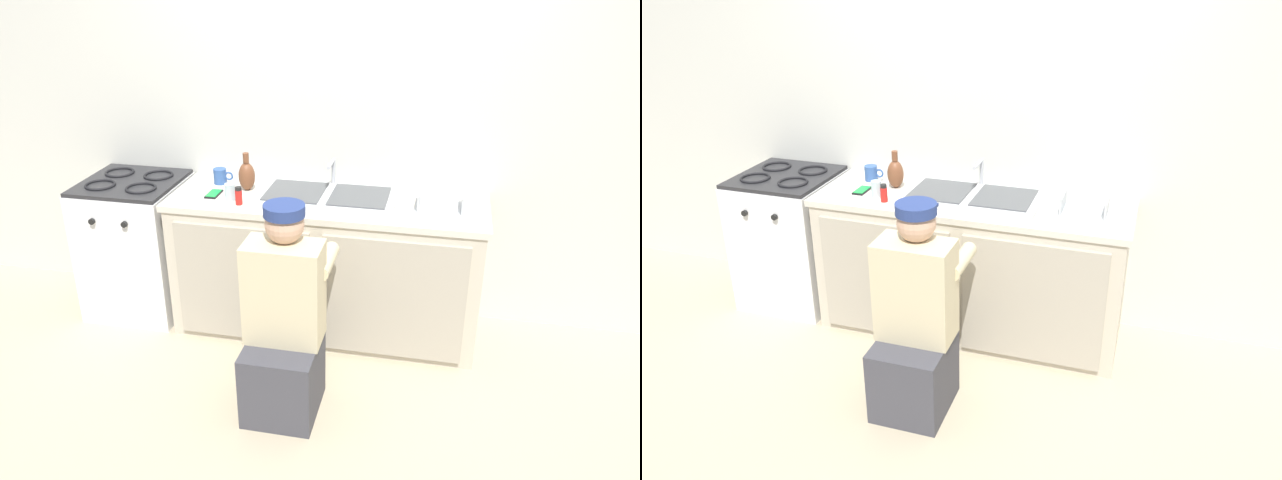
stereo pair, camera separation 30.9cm
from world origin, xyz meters
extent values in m
plane|color=tan|center=(0.00, 0.00, 0.00)|extent=(12.00, 12.00, 0.00)
cube|color=silver|center=(0.00, 0.65, 1.25)|extent=(6.00, 0.10, 2.50)
cube|color=beige|center=(0.00, 0.30, 0.41)|extent=(1.81, 0.60, 0.82)
cube|color=#AFA694|center=(-0.44, -0.01, 0.41)|extent=(0.80, 0.02, 0.72)
cube|color=#AFA694|center=(0.44, -0.01, 0.41)|extent=(0.80, 0.02, 0.72)
cube|color=beige|center=(0.00, 0.30, 0.84)|extent=(1.85, 0.62, 0.04)
cube|color=silver|center=(0.00, 0.30, 0.87)|extent=(0.80, 0.44, 0.03)
cube|color=#4C4F51|center=(-0.19, 0.30, 0.89)|extent=(0.33, 0.35, 0.01)
cube|color=#4C4F51|center=(0.19, 0.30, 0.89)|extent=(0.33, 0.35, 0.01)
cylinder|color=#B7BABF|center=(0.00, 0.49, 0.95)|extent=(0.02, 0.02, 0.18)
cylinder|color=#B7BABF|center=(0.00, 0.41, 1.04)|extent=(0.02, 0.16, 0.02)
cube|color=white|center=(-1.25, 0.30, 0.43)|extent=(0.59, 0.60, 0.86)
cube|color=#262628|center=(-1.25, 0.30, 0.87)|extent=(0.58, 0.59, 0.02)
torus|color=black|center=(-1.38, 0.18, 0.89)|extent=(0.19, 0.19, 0.02)
torus|color=black|center=(-1.11, 0.18, 0.89)|extent=(0.19, 0.19, 0.02)
torus|color=black|center=(-1.38, 0.42, 0.89)|extent=(0.19, 0.19, 0.02)
torus|color=black|center=(-1.11, 0.42, 0.89)|extent=(0.19, 0.19, 0.02)
cylinder|color=black|center=(-1.35, -0.01, 0.73)|extent=(0.04, 0.02, 0.04)
cylinder|color=black|center=(-1.14, -0.01, 0.73)|extent=(0.04, 0.02, 0.04)
cube|color=#3F3F47|center=(-0.06, -0.53, 0.20)|extent=(0.36, 0.40, 0.40)
cube|color=beige|center=(-0.06, -0.47, 0.66)|extent=(0.38, 0.22, 0.52)
sphere|color=tan|center=(-0.06, -0.43, 1.01)|extent=(0.19, 0.19, 0.19)
cylinder|color=navy|center=(-0.06, -0.43, 1.08)|extent=(0.20, 0.20, 0.06)
cube|color=navy|center=(-0.06, -0.35, 1.06)|extent=(0.13, 0.09, 0.02)
cylinder|color=beige|center=(-0.23, -0.27, 0.75)|extent=(0.08, 0.30, 0.08)
cylinder|color=beige|center=(0.11, -0.27, 0.75)|extent=(0.08, 0.30, 0.08)
cylinder|color=#335699|center=(-0.70, 0.43, 0.91)|extent=(0.08, 0.08, 0.09)
torus|color=#335699|center=(-0.65, 0.43, 0.91)|extent=(0.06, 0.01, 0.06)
cube|color=#B2B7BC|center=(0.65, 0.27, 0.87)|extent=(0.28, 0.22, 0.02)
cube|color=#B2B7BC|center=(0.53, 0.27, 0.92)|extent=(0.01, 0.21, 0.10)
cube|color=#B2B7BC|center=(0.77, 0.27, 0.92)|extent=(0.01, 0.21, 0.10)
cylinder|color=#ADC6CC|center=(-0.55, 0.17, 0.91)|extent=(0.06, 0.06, 0.10)
cylinder|color=red|center=(-0.48, 0.12, 0.90)|extent=(0.04, 0.04, 0.08)
cylinder|color=black|center=(-0.48, 0.12, 0.95)|extent=(0.04, 0.04, 0.02)
cube|color=black|center=(-0.67, 0.23, 0.86)|extent=(0.07, 0.14, 0.01)
cube|color=green|center=(-0.67, 0.23, 0.87)|extent=(0.06, 0.12, 0.00)
ellipsoid|color=brown|center=(-0.50, 0.36, 0.94)|extent=(0.10, 0.10, 0.17)
cylinder|color=brown|center=(-0.50, 0.36, 1.06)|extent=(0.04, 0.04, 0.06)
camera|label=1|loc=(0.66, -3.02, 2.17)|focal=35.00mm
camera|label=2|loc=(0.96, -2.95, 2.17)|focal=35.00mm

